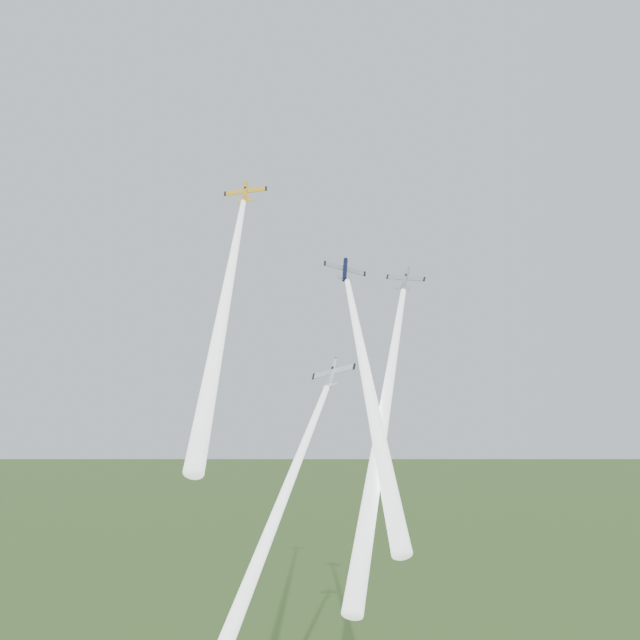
{
  "coord_description": "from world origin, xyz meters",
  "views": [
    {
      "loc": [
        28.9,
        -136.66,
        79.42
      ],
      "look_at": [
        0.0,
        -6.0,
        92.0
      ],
      "focal_mm": 45.0,
      "sensor_mm": 36.0,
      "label": 1
    }
  ],
  "objects_px": {
    "plane_yellow": "(245,192)",
    "plane_silver_low": "(333,373)",
    "plane_navy": "(345,270)",
    "plane_silver_right": "(405,279)"
  },
  "relations": [
    {
      "from": "plane_yellow",
      "to": "plane_silver_low",
      "type": "distance_m",
      "value": 39.27
    },
    {
      "from": "plane_yellow",
      "to": "plane_silver_low",
      "type": "xyz_separation_m",
      "value": [
        18.14,
        -8.13,
        -33.87
      ]
    },
    {
      "from": "plane_navy",
      "to": "plane_silver_right",
      "type": "relative_size",
      "value": 1.13
    },
    {
      "from": "plane_navy",
      "to": "plane_silver_low",
      "type": "distance_m",
      "value": 20.82
    },
    {
      "from": "plane_navy",
      "to": "plane_yellow",
      "type": "bearing_deg",
      "value": 161.24
    },
    {
      "from": "plane_silver_right",
      "to": "plane_silver_low",
      "type": "bearing_deg",
      "value": -134.37
    },
    {
      "from": "plane_navy",
      "to": "plane_silver_low",
      "type": "relative_size",
      "value": 0.98
    },
    {
      "from": "plane_yellow",
      "to": "plane_silver_low",
      "type": "bearing_deg",
      "value": -33.83
    },
    {
      "from": "plane_silver_right",
      "to": "plane_silver_low",
      "type": "relative_size",
      "value": 0.87
    },
    {
      "from": "plane_navy",
      "to": "plane_silver_low",
      "type": "xyz_separation_m",
      "value": [
        -0.47,
        -8.92,
        -18.81
      ]
    }
  ]
}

